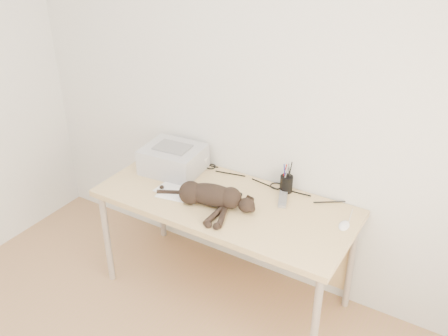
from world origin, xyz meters
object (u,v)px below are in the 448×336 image
Objects in this scene: cat at (209,196)px; mouse at (344,224)px; desk at (232,212)px; mug at (201,162)px; pen_cup at (286,184)px; printer at (173,159)px.

mouse is (0.78, 0.21, -0.05)m from cat.
desk is at bearing 178.21° from mouse.
cat reaches higher than mug.
mug reaches higher than desk.
cat is 0.81m from mouse.
pen_cup is (0.33, 0.39, -0.01)m from cat.
mug is (0.14, 0.13, -0.04)m from printer.
printer is 1.21m from mouse.
pen_cup is (0.63, 0.02, 0.01)m from mug.
desk is 0.54m from printer.
mug is at bearing 116.64° from cat.
cat is (0.44, -0.24, -0.02)m from printer.
printer is at bearing 173.42° from desk.
mug is 0.46× the size of pen_cup.
mug is (-0.29, 0.37, -0.02)m from cat.
cat is at bearing -168.89° from mouse.
pen_cup is 0.48m from mouse.
printer is (-0.49, 0.06, 0.22)m from desk.
mug is at bearing 152.35° from desk.
desk is 3.90× the size of printer.
printer is 0.63× the size of cat.
cat is 0.47m from mug.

